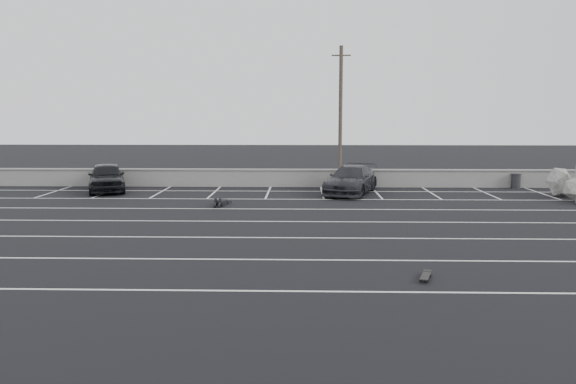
{
  "coord_description": "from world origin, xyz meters",
  "views": [
    {
      "loc": [
        -0.11,
        -19.28,
        4.31
      ],
      "look_at": [
        -0.72,
        4.5,
        1.0
      ],
      "focal_mm": 35.0,
      "sensor_mm": 36.0,
      "label": 1
    }
  ],
  "objects_px": {
    "car_right": "(351,180)",
    "person": "(222,200)",
    "car_left": "(107,177)",
    "skateboard": "(425,276)",
    "trash_bin": "(516,181)",
    "utility_pole": "(340,117)"
  },
  "relations": [
    {
      "from": "car_left",
      "to": "utility_pole",
      "type": "height_order",
      "value": "utility_pole"
    },
    {
      "from": "car_left",
      "to": "skateboard",
      "type": "bearing_deg",
      "value": -68.8
    },
    {
      "from": "utility_pole",
      "to": "trash_bin",
      "type": "distance_m",
      "value": 10.97
    },
    {
      "from": "car_left",
      "to": "trash_bin",
      "type": "distance_m",
      "value": 23.58
    },
    {
      "from": "car_left",
      "to": "car_right",
      "type": "xyz_separation_m",
      "value": [
        13.66,
        -0.61,
        -0.04
      ]
    },
    {
      "from": "car_left",
      "to": "car_right",
      "type": "bearing_deg",
      "value": -21.97
    },
    {
      "from": "car_left",
      "to": "utility_pole",
      "type": "xyz_separation_m",
      "value": [
        13.18,
        1.44,
        3.32
      ]
    },
    {
      "from": "car_right",
      "to": "person",
      "type": "distance_m",
      "value": 7.64
    },
    {
      "from": "utility_pole",
      "to": "trash_bin",
      "type": "relative_size",
      "value": 9.47
    },
    {
      "from": "car_left",
      "to": "person",
      "type": "distance_m",
      "value": 8.48
    },
    {
      "from": "car_right",
      "to": "trash_bin",
      "type": "bearing_deg",
      "value": 32.61
    },
    {
      "from": "car_right",
      "to": "utility_pole",
      "type": "distance_m",
      "value": 3.97
    },
    {
      "from": "car_right",
      "to": "trash_bin",
      "type": "height_order",
      "value": "car_right"
    },
    {
      "from": "car_left",
      "to": "car_right",
      "type": "distance_m",
      "value": 13.67
    },
    {
      "from": "person",
      "to": "trash_bin",
      "type": "bearing_deg",
      "value": 26.4
    },
    {
      "from": "skateboard",
      "to": "trash_bin",
      "type": "bearing_deg",
      "value": 82.64
    },
    {
      "from": "car_right",
      "to": "skateboard",
      "type": "bearing_deg",
      "value": -69.25
    },
    {
      "from": "car_left",
      "to": "skateboard",
      "type": "xyz_separation_m",
      "value": [
        14.26,
        -16.64,
        -0.73
      ]
    },
    {
      "from": "car_left",
      "to": "trash_bin",
      "type": "xyz_separation_m",
      "value": [
        23.5,
        1.84,
        -0.37
      ]
    },
    {
      "from": "car_left",
      "to": "trash_bin",
      "type": "height_order",
      "value": "car_left"
    },
    {
      "from": "trash_bin",
      "to": "car_right",
      "type": "bearing_deg",
      "value": -166.0
    },
    {
      "from": "utility_pole",
      "to": "skateboard",
      "type": "height_order",
      "value": "utility_pole"
    }
  ]
}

